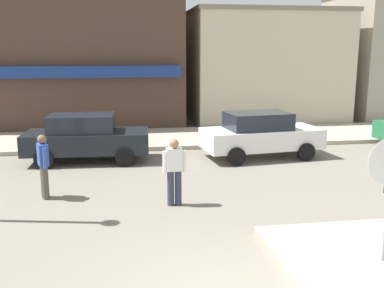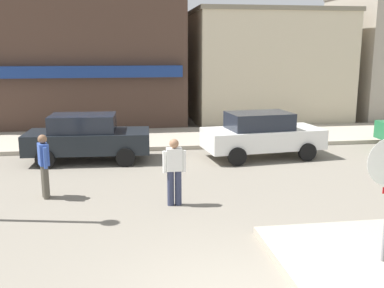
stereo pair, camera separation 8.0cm
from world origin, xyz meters
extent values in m
cube|color=#A89E8C|center=(0.00, 12.49, 0.07)|extent=(80.00, 4.00, 0.15)
cube|color=black|center=(-2.81, 9.33, 0.67)|extent=(4.08, 1.90, 0.66)
cube|color=#1E232D|center=(-2.96, 9.33, 1.28)|extent=(2.15, 1.50, 0.56)
cylinder|color=black|center=(-1.53, 10.11, 0.30)|extent=(0.61, 0.21, 0.60)
cylinder|color=black|center=(-1.62, 8.42, 0.30)|extent=(0.61, 0.21, 0.60)
cylinder|color=black|center=(-4.01, 10.24, 0.30)|extent=(0.61, 0.21, 0.60)
cylinder|color=black|center=(-4.09, 8.54, 0.30)|extent=(0.61, 0.21, 0.60)
cube|color=white|center=(3.04, 8.96, 0.67)|extent=(4.17, 2.14, 0.66)
cube|color=#1E232D|center=(2.89, 8.95, 1.28)|extent=(2.22, 1.62, 0.56)
cylinder|color=black|center=(4.17, 9.95, 0.30)|extent=(0.62, 0.25, 0.60)
cylinder|color=black|center=(4.36, 8.26, 0.30)|extent=(0.62, 0.25, 0.60)
cylinder|color=black|center=(1.71, 9.67, 0.30)|extent=(0.62, 0.25, 0.60)
cylinder|color=black|center=(1.90, 7.98, 0.30)|extent=(0.62, 0.25, 0.60)
cylinder|color=#2D334C|center=(-0.40, 4.61, 0.42)|extent=(0.16, 0.16, 0.85)
cylinder|color=#2D334C|center=(-0.58, 4.61, 0.42)|extent=(0.16, 0.16, 0.85)
cube|color=white|center=(-0.49, 4.61, 1.12)|extent=(0.36, 0.22, 0.54)
sphere|color=#9E7051|center=(-0.49, 4.61, 1.50)|extent=(0.22, 0.22, 0.22)
cylinder|color=white|center=(-0.26, 4.61, 1.07)|extent=(0.09, 0.09, 0.52)
cylinder|color=white|center=(-0.72, 4.61, 1.07)|extent=(0.09, 0.09, 0.52)
cylinder|color=#4C473D|center=(-3.64, 5.71, 0.42)|extent=(0.16, 0.16, 0.85)
cylinder|color=#4C473D|center=(-3.58, 5.54, 0.42)|extent=(0.16, 0.16, 0.85)
cube|color=#3351A8|center=(-3.61, 5.62, 1.12)|extent=(0.33, 0.41, 0.54)
sphere|color=brown|center=(-3.61, 5.62, 1.50)|extent=(0.22, 0.22, 0.22)
cylinder|color=#3351A8|center=(-3.68, 5.84, 1.07)|extent=(0.11, 0.11, 0.52)
cylinder|color=#3351A8|center=(-3.53, 5.40, 1.07)|extent=(0.11, 0.11, 0.52)
cube|color=#473328|center=(-4.30, 19.33, 4.01)|extent=(11.08, 9.68, 8.02)
cube|color=navy|center=(-4.30, 14.34, 2.70)|extent=(10.52, 0.40, 0.50)
cube|color=beige|center=(5.68, 17.66, 2.69)|extent=(7.56, 6.22, 5.38)
cube|color=gray|center=(5.68, 17.66, 5.48)|extent=(7.71, 6.35, 0.20)
camera|label=1|loc=(-1.67, -5.52, 3.65)|focal=42.00mm
camera|label=2|loc=(-1.59, -5.53, 3.65)|focal=42.00mm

